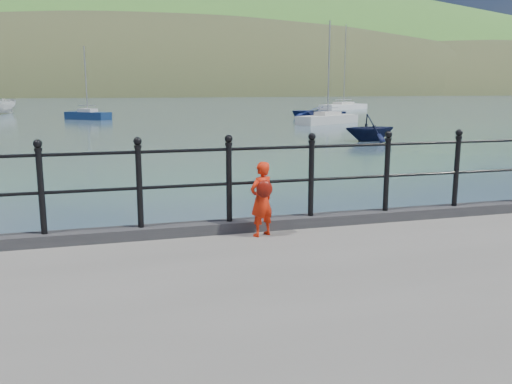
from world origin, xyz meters
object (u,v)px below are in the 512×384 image
object	(u,v)px
launch_navy	(370,128)
launch_white	(2,106)
railing	(271,171)
launch_blue	(320,112)
sailboat_port	(88,116)
sailboat_far	(344,107)
sailboat_near	(327,120)
child	(262,199)

from	to	relation	value
launch_navy	launch_white	bearing A→B (deg)	32.24
railing	launch_blue	xyz separation A→B (m)	(18.21, 42.12, -1.28)
sailboat_port	launch_blue	bearing A→B (deg)	33.92
launch_navy	sailboat_far	size ratio (longest dim) A/B	0.26
sailboat_near	railing	bearing A→B (deg)	-141.87
launch_navy	sailboat_port	distance (m)	29.95
launch_navy	sailboat_port	bearing A→B (deg)	31.09
launch_blue	launch_white	world-z (taller)	launch_white
railing	sailboat_near	bearing A→B (deg)	65.50
launch_navy	sailboat_far	world-z (taller)	sailboat_far
child	sailboat_far	xyz separation A→B (m)	(29.25, 60.42, -1.17)
child	sailboat_port	xyz separation A→B (m)	(-3.19, 46.08, -1.17)
launch_navy	sailboat_near	xyz separation A→B (m)	(3.48, 14.00, -0.42)
launch_white	sailboat_far	world-z (taller)	sailboat_far
launch_white	launch_navy	bearing A→B (deg)	-33.36
launch_blue	railing	bearing A→B (deg)	-162.36
sailboat_near	sailboat_port	size ratio (longest dim) A/B	1.22
launch_blue	sailboat_port	distance (m)	21.93
railing	sailboat_far	distance (m)	66.75
child	railing	bearing A→B (deg)	-150.06
sailboat_far	sailboat_near	bearing A→B (deg)	-146.50
launch_white	sailboat_far	bearing A→B (deg)	25.10
sailboat_port	sailboat_far	distance (m)	35.47
child	sailboat_port	world-z (taller)	sailboat_port
railing	launch_white	bearing A→B (deg)	102.17
sailboat_near	child	bearing A→B (deg)	-141.99
railing	launch_navy	world-z (taller)	railing
railing	launch_navy	bearing A→B (deg)	59.04
launch_white	sailboat_port	distance (m)	16.70
sailboat_near	sailboat_far	world-z (taller)	sailboat_far
launch_blue	sailboat_far	distance (m)	20.98
child	launch_blue	bearing A→B (deg)	-138.43
child	sailboat_near	distance (m)	37.92
sailboat_port	sailboat_far	size ratio (longest dim) A/B	0.61
launch_white	sailboat_near	xyz separation A→B (m)	(28.39, -25.39, -0.54)
railing	launch_blue	size ratio (longest dim) A/B	3.43
launch_white	sailboat_port	size ratio (longest dim) A/B	0.67
sailboat_far	launch_blue	bearing A→B (deg)	-150.12
railing	sailboat_far	xyz separation A→B (m)	(29.02, 60.09, -1.48)
child	sailboat_far	distance (m)	67.14
launch_blue	launch_navy	bearing A→B (deg)	-154.56
railing	launch_blue	bearing A→B (deg)	66.62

